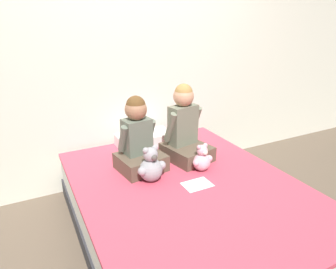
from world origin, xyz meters
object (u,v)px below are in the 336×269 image
Objects in this scene: teddy_bear_held_by_left_child at (151,166)px; teddy_bear_held_by_right_child at (202,159)px; bed at (188,209)px; pillow_at_headboard at (144,139)px; child_on_left at (138,140)px; child_on_right at (185,130)px; sign_card at (197,184)px.

teddy_bear_held_by_left_child is 1.23× the size of teddy_bear_held_by_right_child.
bed is 0.88m from pillow_at_headboard.
child_on_left is 0.43m from child_on_right.
bed is at bearing 149.40° from sign_card.
bed is 0.44m from teddy_bear_held_by_left_child.
teddy_bear_held_by_left_child reaches higher than bed.
child_on_left is at bearing 82.86° from teddy_bear_held_by_left_child.
teddy_bear_held_by_right_child is at bearing -73.25° from pillow_at_headboard.
pillow_at_headboard is (-0.20, 0.43, -0.20)m from child_on_right.
child_on_left is 0.52m from pillow_at_headboard.
child_on_right is at bearing 20.92° from teddy_bear_held_by_left_child.
pillow_at_headboard is at bearing 54.49° from child_on_left.
sign_card is (0.28, -0.21, -0.12)m from teddy_bear_held_by_left_child.
sign_card is (0.06, -0.87, -0.05)m from pillow_at_headboard.
teddy_bear_held_by_right_child reaches higher than pillow_at_headboard.
pillow_at_headboard is at bearing 63.49° from teddy_bear_held_by_left_child.
bed is 7.18× the size of teddy_bear_held_by_left_child.
bed is 0.65m from child_on_left.
child_on_left reaches higher than bed.
teddy_bear_held_by_right_child is (0.01, -0.27, -0.16)m from child_on_right.
child_on_right is (0.42, 0.00, 0.01)m from child_on_left.
child_on_left is 0.92× the size of child_on_right.
teddy_bear_held_by_right_child reaches higher than sign_card.
sign_card is at bearing -45.85° from teddy_bear_held_by_left_child.
child_on_right is 0.51m from pillow_at_headboard.
sign_card is at bearing -119.54° from child_on_right.
child_on_left is at bearing 118.65° from bed.
sign_card is at bearing -30.60° from bed.
teddy_bear_held_by_left_child is at bearing 142.34° from sign_card.
bed is 3.35× the size of child_on_left.
teddy_bear_held_by_left_child is 0.43m from teddy_bear_held_by_right_child.
teddy_bear_held_by_left_child is at bearing -108.33° from pillow_at_headboard.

